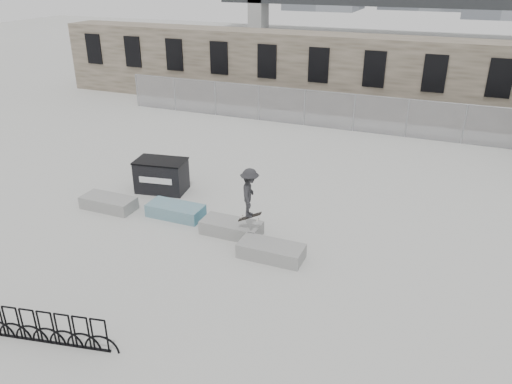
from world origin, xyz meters
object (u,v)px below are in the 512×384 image
planter_far_left (109,202)px  dumpster (161,175)px  bike_rack (21,324)px  planter_center_left (176,210)px  planter_center_right (231,227)px  planter_offset (271,250)px  skateboarder (250,193)px

planter_far_left → dumpster: size_ratio=0.94×
bike_rack → dumpster: bearing=100.3°
planter_far_left → planter_center_left: bearing=8.3°
dumpster → bike_rack: dumpster is taller
planter_center_right → dumpster: 4.57m
planter_center_right → planter_offset: 1.96m
planter_far_left → planter_center_left: size_ratio=1.00×
planter_center_left → planter_offset: size_ratio=1.00×
planter_center_right → skateboarder: 1.67m
planter_far_left → bike_rack: (2.53, -6.58, 0.19)m
planter_offset → dumpster: size_ratio=0.94×
planter_center_right → bike_rack: bearing=-110.4°
planter_far_left → planter_offset: (6.72, -0.89, 0.00)m
planter_far_left → planter_center_left: same height
planter_offset → dumpster: 6.52m
planter_offset → bike_rack: size_ratio=0.41×
skateboarder → dumpster: bearing=46.1°
planter_center_left → bike_rack: (-0.08, -6.96, 0.19)m
planter_offset → skateboarder: skateboarder is taller
planter_offset → skateboarder: (-0.98, 0.66, 1.47)m
skateboarder → planter_center_right: bearing=56.7°
planter_center_left → dumpster: (-1.65, 1.76, 0.40)m
bike_rack → planter_center_right: bearing=69.6°
dumpster → bike_rack: 8.86m
planter_far_left → planter_center_right: 4.97m
planter_offset → planter_center_left: bearing=162.8°
planter_center_left → dumpster: bearing=133.3°
dumpster → skateboarder: bearing=-35.5°
dumpster → bike_rack: size_ratio=0.44×
planter_center_left → skateboarder: (3.13, -0.61, 1.47)m
planter_far_left → planter_offset: same height
planter_center_left → bike_rack: bearing=-90.6°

